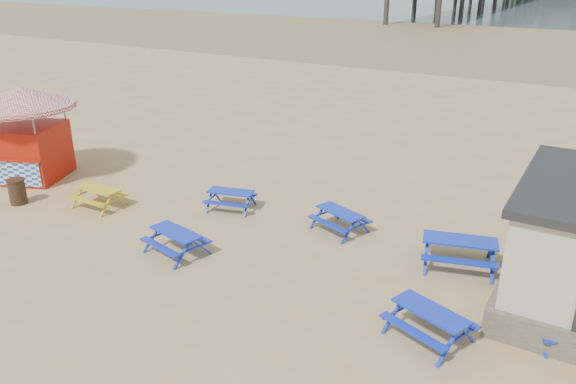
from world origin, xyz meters
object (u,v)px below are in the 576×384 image
Objects in this scene: picnic_table_blue_a at (231,200)px; ice_cream_kiosk at (25,121)px; litter_bin at (17,191)px; picnic_table_blue_b at (340,221)px; picnic_table_yellow at (99,197)px.

ice_cream_kiosk reaches higher than picnic_table_blue_a.
ice_cream_kiosk is at bearing 132.71° from litter_bin.
picnic_table_blue_b reaches higher than picnic_table_blue_a.
litter_bin is at bearing -154.84° from picnic_table_yellow.
picnic_table_blue_b is 0.37× the size of ice_cream_kiosk.
litter_bin reaches higher than picnic_table_blue_a.
litter_bin is at bearing -68.95° from ice_cream_kiosk.
litter_bin is (-6.75, -3.46, 0.13)m from picnic_table_blue_a.
picnic_table_yellow is 0.31× the size of ice_cream_kiosk.
picnic_table_yellow is 4.96m from ice_cream_kiosk.
picnic_table_blue_a is 7.59m from litter_bin.
picnic_table_yellow is (-8.07, -2.54, 0.00)m from picnic_table_blue_b.
picnic_table_blue_a is at bearing 27.15° from litter_bin.
picnic_table_blue_a is 4.62m from picnic_table_yellow.
picnic_table_blue_b is 2.17× the size of litter_bin.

